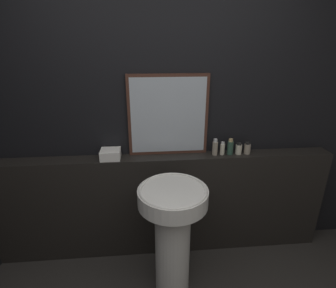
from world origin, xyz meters
TOP-DOWN VIEW (x-y plane):
  - wall_back at (0.00, 1.61)m, footprint 8.00×0.06m
  - vanity_counter at (0.00, 1.50)m, footprint 2.96×0.17m
  - pedestal_sink at (0.03, 1.03)m, footprint 0.50×0.50m
  - mirror at (0.05, 1.56)m, footprint 0.67×0.03m
  - towel_stack at (-0.44, 1.50)m, footprint 0.16×0.15m
  - shampoo_bottle at (0.45, 1.50)m, footprint 0.05×0.05m
  - conditioner_bottle at (0.51, 1.50)m, footprint 0.04×0.04m
  - lotion_bottle at (0.58, 1.50)m, footprint 0.05×0.05m
  - body_wash_bottle at (0.66, 1.50)m, footprint 0.05×0.05m
  - hand_soap_bottle at (0.73, 1.50)m, footprint 0.06×0.06m

SIDE VIEW (x-z plane):
  - vanity_counter at x=0.00m, z-range 0.00..0.96m
  - pedestal_sink at x=0.03m, z-range 0.11..1.04m
  - towel_stack at x=-0.44m, z-range 0.96..1.04m
  - body_wash_bottle at x=0.66m, z-range 0.96..1.06m
  - hand_soap_bottle at x=0.73m, z-range 0.96..1.07m
  - conditioner_bottle at x=0.51m, z-range 0.96..1.08m
  - lotion_bottle at x=0.58m, z-range 0.96..1.10m
  - shampoo_bottle at x=0.45m, z-range 0.96..1.10m
  - wall_back at x=0.00m, z-range 0.00..2.50m
  - mirror at x=0.05m, z-range 0.96..1.64m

